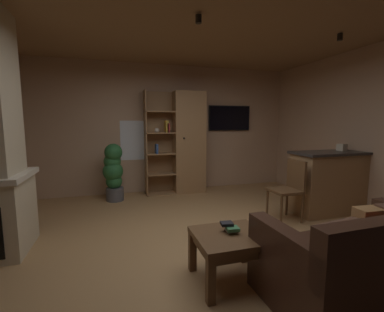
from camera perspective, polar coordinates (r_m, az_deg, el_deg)
name	(u,v)px	position (r m, az deg, el deg)	size (l,w,h in m)	color
floor	(202,248)	(3.31, 2.11, -19.39)	(5.86, 5.53, 0.02)	#A37A4C
wall_back	(160,129)	(5.68, -7.00, 5.86)	(5.98, 0.06, 2.69)	tan
ceiling	(203,7)	(3.21, 2.37, 29.69)	(5.86, 5.53, 0.02)	#8E6B47
window_pane_back	(135,140)	(5.59, -12.25, 3.36)	(0.61, 0.01, 0.82)	white
bookshelf_cabinet	(185,143)	(5.53, -1.50, 2.89)	(1.25, 0.41, 2.12)	#997047
kitchen_bar_counter	(333,182)	(4.91, 28.44, -4.98)	(1.40, 0.59, 1.01)	#997047
tissue_box	(342,147)	(5.02, 29.90, 1.65)	(0.12, 0.12, 0.11)	#BFB299
leather_couch	(364,264)	(2.75, 33.50, -19.04)	(1.65, 0.91, 0.84)	#382116
coffee_table	(230,243)	(2.58, 8.25, -18.36)	(0.65, 0.60, 0.45)	brown
table_book_0	(232,230)	(2.61, 8.74, -15.62)	(0.12, 0.09, 0.03)	beige
table_book_1	(233,229)	(2.55, 8.87, -15.42)	(0.11, 0.10, 0.03)	#387247
table_book_2	(227,224)	(2.58, 7.60, -14.46)	(0.11, 0.09, 0.03)	black
dining_chair	(290,186)	(4.24, 20.57, -6.11)	(0.42, 0.42, 0.92)	brown
potted_floor_plant	(113,171)	(5.17, -16.80, -3.13)	(0.38, 0.37, 1.09)	#4C4C51
wall_mounted_tv	(229,118)	(6.10, 8.16, 8.19)	(0.99, 0.06, 0.56)	black
track_light_spot_1	(199,19)	(3.27, 1.44, 27.73)	(0.07, 0.07, 0.09)	black
track_light_spot_2	(340,37)	(4.32, 29.62, 21.68)	(0.07, 0.07, 0.09)	black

